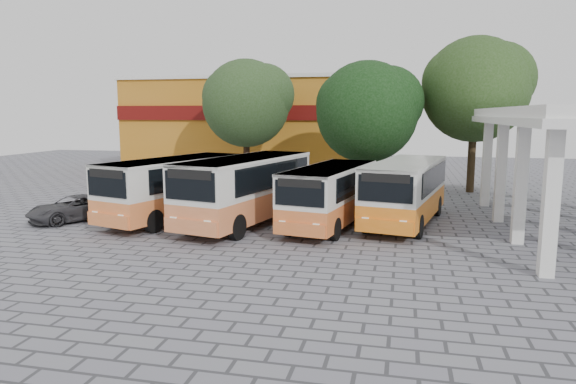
% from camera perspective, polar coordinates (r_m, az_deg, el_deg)
% --- Properties ---
extents(ground, '(90.00, 90.00, 0.00)m').
position_cam_1_polar(ground, '(20.61, 3.09, -5.74)').
color(ground, slate).
rests_on(ground, ground).
extents(shophouse_block, '(20.40, 10.40, 8.30)m').
position_cam_1_polar(shophouse_block, '(47.87, -4.72, 7.51)').
color(shophouse_block, '#AA6615').
rests_on(shophouse_block, ground).
extents(bus_far_left, '(4.77, 8.79, 2.99)m').
position_cam_1_polar(bus_far_left, '(25.52, -12.47, 0.82)').
color(bus_far_left, orange).
rests_on(bus_far_left, ground).
extents(bus_centre_left, '(4.52, 9.15, 3.14)m').
position_cam_1_polar(bus_centre_left, '(23.89, -4.65, 0.68)').
color(bus_centre_left, '#D37240').
rests_on(bus_centre_left, ground).
extents(bus_centre_right, '(3.67, 8.00, 2.76)m').
position_cam_1_polar(bus_centre_right, '(23.48, 4.75, 0.00)').
color(bus_centre_right, '#D2652C').
rests_on(bus_centre_right, ground).
extents(bus_far_right, '(4.06, 8.55, 2.94)m').
position_cam_1_polar(bus_far_right, '(24.50, 12.96, 0.42)').
color(bus_far_right, orange).
rests_on(bus_far_right, ground).
extents(tree_left, '(6.65, 6.33, 9.04)m').
position_cam_1_polar(tree_left, '(37.79, -4.56, 10.10)').
color(tree_left, black).
rests_on(tree_left, ground).
extents(tree_middle, '(6.77, 6.45, 8.47)m').
position_cam_1_polar(tree_middle, '(33.35, 8.90, 9.15)').
color(tree_middle, black).
rests_on(tree_middle, ground).
extents(tree_right, '(7.09, 6.75, 10.05)m').
position_cam_1_polar(tree_right, '(35.72, 20.24, 10.99)').
color(tree_right, '#362817').
rests_on(tree_right, ground).
extents(parked_car, '(3.96, 4.77, 1.21)m').
position_cam_1_polar(parked_car, '(26.94, -22.62, -1.66)').
color(parked_car, '#313034').
rests_on(parked_car, ground).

